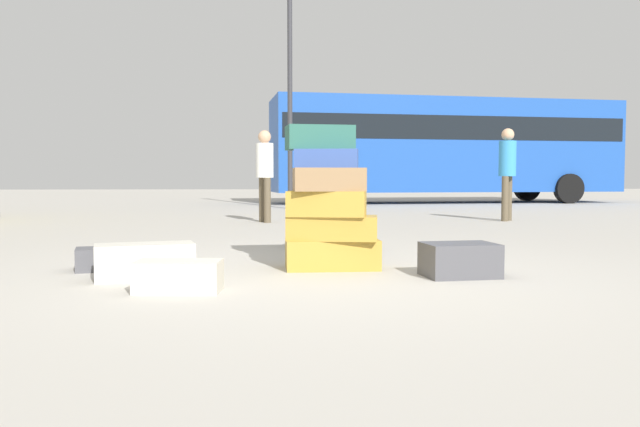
# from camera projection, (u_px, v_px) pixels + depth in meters

# --- Properties ---
(ground_plane) EXTENTS (80.00, 80.00, 0.00)m
(ground_plane) POSITION_uv_depth(u_px,v_px,m) (322.00, 276.00, 4.87)
(ground_plane) COLOR #ADA89E
(suitcase_tower) EXTENTS (0.79, 0.67, 1.20)m
(suitcase_tower) POSITION_uv_depth(u_px,v_px,m) (329.00, 208.00, 5.22)
(suitcase_tower) COLOR #B28C33
(suitcase_tower) RESTS_ON ground
(suitcase_cream_left_side) EXTENTS (0.58, 0.34, 0.21)m
(suitcase_cream_left_side) POSITION_uv_depth(u_px,v_px,m) (179.00, 276.00, 4.17)
(suitcase_cream_left_side) COLOR beige
(suitcase_cream_left_side) RESTS_ON ground
(suitcase_black_foreground_near) EXTENTS (0.85, 0.59, 0.28)m
(suitcase_black_foreground_near) POSITION_uv_depth(u_px,v_px,m) (331.00, 236.00, 6.73)
(suitcase_black_foreground_near) COLOR black
(suitcase_black_foreground_near) RESTS_ON ground
(suitcase_charcoal_upright_blue) EXTENTS (0.58, 0.45, 0.26)m
(suitcase_charcoal_upright_blue) POSITION_uv_depth(u_px,v_px,m) (460.00, 260.00, 4.82)
(suitcase_charcoal_upright_blue) COLOR #4C4C51
(suitcase_charcoal_upright_blue) RESTS_ON ground
(suitcase_charcoal_white_trunk) EXTENTS (0.61, 0.45, 0.18)m
(suitcase_charcoal_white_trunk) POSITION_uv_depth(u_px,v_px,m) (111.00, 258.00, 5.20)
(suitcase_charcoal_white_trunk) COLOR #4C4C51
(suitcase_charcoal_white_trunk) RESTS_ON ground
(suitcase_cream_right_side) EXTENTS (0.77, 0.47, 0.27)m
(suitcase_cream_right_side) POSITION_uv_depth(u_px,v_px,m) (145.00, 261.00, 4.70)
(suitcase_cream_right_side) COLOR beige
(suitcase_cream_right_side) RESTS_ON ground
(person_bearded_onlooker) EXTENTS (0.30, 0.30, 1.64)m
(person_bearded_onlooker) POSITION_uv_depth(u_px,v_px,m) (507.00, 166.00, 11.13)
(person_bearded_onlooker) COLOR brown
(person_bearded_onlooker) RESTS_ON ground
(person_tourist_with_camera) EXTENTS (0.30, 0.32, 1.58)m
(person_tourist_with_camera) POSITION_uv_depth(u_px,v_px,m) (265.00, 168.00, 10.77)
(person_tourist_with_camera) COLOR brown
(person_tourist_with_camera) RESTS_ON ground
(parked_bus) EXTENTS (10.94, 3.67, 3.15)m
(parked_bus) POSITION_uv_depth(u_px,v_px,m) (445.00, 144.00, 19.59)
(parked_bus) COLOR #1E4CA5
(parked_bus) RESTS_ON ground
(lamp_post) EXTENTS (0.36, 0.36, 6.23)m
(lamp_post) POSITION_uv_depth(u_px,v_px,m) (290.00, 44.00, 15.44)
(lamp_post) COLOR #333338
(lamp_post) RESTS_ON ground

